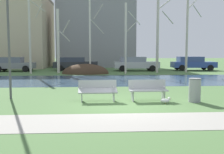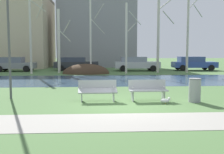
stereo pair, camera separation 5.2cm
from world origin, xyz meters
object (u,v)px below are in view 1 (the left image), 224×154
parked_hatch_third_silver (135,63)px  bench_right (148,90)px  bench_left (98,90)px  parked_wagon_fourth_blue (192,63)px  seagull (166,100)px  parked_sedan_second_dark (75,63)px  trash_bin (195,90)px  streetlamp (8,6)px  parked_van_nearest_grey (14,64)px

parked_hatch_third_silver → bench_right: bearing=-96.8°
bench_left → parked_wagon_fourth_blue: 20.49m
bench_left → seagull: size_ratio=3.63×
parked_sedan_second_dark → parked_wagon_fourth_blue: 12.78m
trash_bin → parked_hatch_third_silver: (0.17, 17.48, 0.28)m
trash_bin → parked_hatch_third_silver: 17.49m
trash_bin → streetlamp: bearing=170.9°
streetlamp → parked_van_nearest_grey: (-4.75, 16.35, -3.20)m
bench_left → parked_sedan_second_dark: 18.06m
seagull → parked_van_nearest_grey: (-11.24, 17.89, 0.64)m
bench_right → streetlamp: 6.93m
parked_wagon_fourth_blue → parked_sedan_second_dark: bearing=178.6°
bench_right → streetlamp: (-5.91, 0.85, 3.51)m
bench_right → parked_sedan_second_dark: bearing=103.8°
trash_bin → parked_sedan_second_dark: 19.35m
bench_left → parked_hatch_third_silver: 17.58m
seagull → parked_sedan_second_dark: size_ratio=0.09×
parked_van_nearest_grey → parked_hatch_third_silver: (12.69, -0.11, 0.01)m
bench_left → parked_wagon_fourth_blue: parked_wagon_fourth_blue is taller
streetlamp → parked_wagon_fourth_blue: size_ratio=1.30×
parked_sedan_second_dark → parked_hatch_third_silver: parked_hatch_third_silver is taller
streetlamp → parked_sedan_second_dark: bearing=84.9°
bench_left → trash_bin: trash_bin is taller
parked_sedan_second_dark → trash_bin: bearing=-71.1°
streetlamp → parked_hatch_third_silver: streetlamp is taller
trash_bin → seagull: size_ratio=2.20×
bench_left → parked_wagon_fourth_blue: (10.48, 17.61, 0.31)m
streetlamp → bench_right: bearing=-8.2°
bench_left → parked_hatch_third_silver: size_ratio=0.34×
bench_left → parked_sedan_second_dark: parked_sedan_second_dark is taller
parked_van_nearest_grey → parked_hatch_third_silver: bearing=-0.5°
seagull → bench_right: bearing=130.1°
parked_van_nearest_grey → parked_hatch_third_silver: size_ratio=0.87×
bench_right → seagull: bearing=-49.9°
bench_right → seagull: (0.58, -0.69, -0.34)m
parked_van_nearest_grey → streetlamp: bearing=-73.8°
parked_wagon_fourth_blue → seagull: bearing=-113.1°
trash_bin → parked_hatch_third_silver: parked_hatch_third_silver is taller
parked_sedan_second_dark → parked_hatch_third_silver: bearing=-7.3°
bench_right → parked_sedan_second_dark: (-4.40, 17.91, 0.29)m
seagull → trash_bin: bearing=12.9°
bench_right → streetlamp: size_ratio=0.27×
trash_bin → seagull: 1.36m
parked_van_nearest_grey → bench_right: bearing=-58.2°
bench_right → parked_sedan_second_dark: 18.45m
trash_bin → parked_sedan_second_dark: size_ratio=0.21×
bench_right → trash_bin: trash_bin is taller
parked_sedan_second_dark → bench_right: bearing=-76.2°
seagull → parked_hatch_third_silver: bearing=85.4°
trash_bin → bench_right: bearing=168.0°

